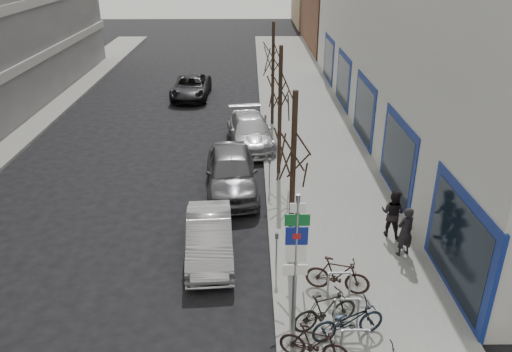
{
  "coord_description": "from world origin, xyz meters",
  "views": [
    {
      "loc": [
        1.39,
        -9.36,
        8.99
      ],
      "look_at": [
        1.58,
        5.68,
        2.0
      ],
      "focal_mm": 35.0,
      "sensor_mm": 36.0,
      "label": 1
    }
  ],
  "objects_px": {
    "meter_mid": "(270,171)",
    "parked_car_front": "(209,238)",
    "bike_mid_curb": "(348,318)",
    "bike_near_right": "(314,344)",
    "bike_mid_inner": "(325,310)",
    "bike_rack": "(346,308)",
    "tree_near": "(294,140)",
    "meter_back": "(265,125)",
    "lane_car": "(191,87)",
    "parked_car_mid": "(231,172)",
    "parked_car_back": "(250,131)",
    "pedestrian_near": "(405,232)",
    "tree_mid": "(280,81)",
    "tree_far": "(273,50)",
    "highway_sign_pole": "(296,264)",
    "meter_front": "(277,248)",
    "pedestrian_far": "(393,213)",
    "bike_far_inner": "(338,275)"
  },
  "relations": [
    {
      "from": "bike_rack",
      "to": "tree_near",
      "type": "height_order",
      "value": "tree_near"
    },
    {
      "from": "highway_sign_pole",
      "to": "bike_mid_inner",
      "type": "height_order",
      "value": "highway_sign_pole"
    },
    {
      "from": "highway_sign_pole",
      "to": "parked_car_mid",
      "type": "bearing_deg",
      "value": 101.53
    },
    {
      "from": "meter_back",
      "to": "pedestrian_far",
      "type": "height_order",
      "value": "pedestrian_far"
    },
    {
      "from": "meter_front",
      "to": "pedestrian_far",
      "type": "relative_size",
      "value": 0.76
    },
    {
      "from": "meter_mid",
      "to": "bike_far_inner",
      "type": "height_order",
      "value": "meter_mid"
    },
    {
      "from": "bike_near_right",
      "to": "bike_far_inner",
      "type": "distance_m",
      "value": 2.74
    },
    {
      "from": "tree_far",
      "to": "meter_mid",
      "type": "xyz_separation_m",
      "value": [
        -0.45,
        -8.0,
        -3.19
      ]
    },
    {
      "from": "bike_far_inner",
      "to": "parked_car_front",
      "type": "height_order",
      "value": "parked_car_front"
    },
    {
      "from": "bike_mid_curb",
      "to": "bike_near_right",
      "type": "bearing_deg",
      "value": 113.69
    },
    {
      "from": "bike_mid_inner",
      "to": "lane_car",
      "type": "distance_m",
      "value": 22.39
    },
    {
      "from": "tree_far",
      "to": "bike_near_right",
      "type": "distance_m",
      "value": 17.45
    },
    {
      "from": "bike_far_inner",
      "to": "bike_near_right",
      "type": "bearing_deg",
      "value": 176.13
    },
    {
      "from": "bike_rack",
      "to": "bike_near_right",
      "type": "distance_m",
      "value": 1.54
    },
    {
      "from": "tree_mid",
      "to": "bike_near_right",
      "type": "bearing_deg",
      "value": -88.69
    },
    {
      "from": "parked_car_front",
      "to": "parked_car_mid",
      "type": "height_order",
      "value": "parked_car_mid"
    },
    {
      "from": "parked_car_mid",
      "to": "parked_car_front",
      "type": "bearing_deg",
      "value": -100.9
    },
    {
      "from": "tree_near",
      "to": "parked_car_front",
      "type": "xyz_separation_m",
      "value": [
        -2.5,
        0.49,
        -3.44
      ]
    },
    {
      "from": "highway_sign_pole",
      "to": "bike_mid_inner",
      "type": "bearing_deg",
      "value": 31.78
    },
    {
      "from": "highway_sign_pole",
      "to": "parked_car_front",
      "type": "distance_m",
      "value": 4.95
    },
    {
      "from": "parked_car_mid",
      "to": "lane_car",
      "type": "bearing_deg",
      "value": 98.42
    },
    {
      "from": "tree_mid",
      "to": "bike_near_right",
      "type": "relative_size",
      "value": 3.28
    },
    {
      "from": "meter_front",
      "to": "tree_mid",
      "type": "bearing_deg",
      "value": 86.32
    },
    {
      "from": "meter_mid",
      "to": "meter_back",
      "type": "distance_m",
      "value": 5.5
    },
    {
      "from": "bike_mid_curb",
      "to": "parked_car_back",
      "type": "bearing_deg",
      "value": -6.35
    },
    {
      "from": "meter_back",
      "to": "lane_car",
      "type": "xyz_separation_m",
      "value": [
        -4.54,
        8.18,
        -0.23
      ]
    },
    {
      "from": "highway_sign_pole",
      "to": "meter_mid",
      "type": "relative_size",
      "value": 3.31
    },
    {
      "from": "highway_sign_pole",
      "to": "parked_car_front",
      "type": "xyz_separation_m",
      "value": [
        -2.3,
        4.0,
        -1.79
      ]
    },
    {
      "from": "meter_mid",
      "to": "lane_car",
      "type": "height_order",
      "value": "meter_mid"
    },
    {
      "from": "tree_mid",
      "to": "meter_front",
      "type": "height_order",
      "value": "tree_mid"
    },
    {
      "from": "tree_near",
      "to": "bike_mid_curb",
      "type": "bearing_deg",
      "value": -70.76
    },
    {
      "from": "bike_mid_curb",
      "to": "bike_mid_inner",
      "type": "height_order",
      "value": "bike_mid_curb"
    },
    {
      "from": "highway_sign_pole",
      "to": "bike_near_right",
      "type": "height_order",
      "value": "highway_sign_pole"
    },
    {
      "from": "bike_mid_inner",
      "to": "bike_rack",
      "type": "bearing_deg",
      "value": -101.82
    },
    {
      "from": "tree_near",
      "to": "parked_car_back",
      "type": "height_order",
      "value": "tree_near"
    },
    {
      "from": "tree_far",
      "to": "meter_front",
      "type": "bearing_deg",
      "value": -91.91
    },
    {
      "from": "parked_car_back",
      "to": "pedestrian_near",
      "type": "relative_size",
      "value": 3.01
    },
    {
      "from": "tree_near",
      "to": "parked_car_front",
      "type": "bearing_deg",
      "value": 168.88
    },
    {
      "from": "tree_near",
      "to": "meter_back",
      "type": "xyz_separation_m",
      "value": [
        -0.45,
        10.5,
        -3.19
      ]
    },
    {
      "from": "bike_far_inner",
      "to": "pedestrian_near",
      "type": "distance_m",
      "value": 2.99
    },
    {
      "from": "meter_back",
      "to": "bike_near_right",
      "type": "bearing_deg",
      "value": -87.29
    },
    {
      "from": "parked_car_back",
      "to": "lane_car",
      "type": "height_order",
      "value": "parked_car_back"
    },
    {
      "from": "parked_car_back",
      "to": "tree_near",
      "type": "bearing_deg",
      "value": -90.23
    },
    {
      "from": "tree_mid",
      "to": "bike_near_right",
      "type": "height_order",
      "value": "tree_mid"
    },
    {
      "from": "meter_mid",
      "to": "parked_car_front",
      "type": "xyz_separation_m",
      "value": [
        -2.05,
        -4.51,
        -0.25
      ]
    },
    {
      "from": "parked_car_back",
      "to": "meter_front",
      "type": "bearing_deg",
      "value": -92.94
    },
    {
      "from": "meter_front",
      "to": "bike_far_inner",
      "type": "bearing_deg",
      "value": -32.25
    },
    {
      "from": "bike_mid_curb",
      "to": "meter_back",
      "type": "bearing_deg",
      "value": -9.64
    },
    {
      "from": "lane_car",
      "to": "parked_car_mid",
      "type": "bearing_deg",
      "value": -76.17
    },
    {
      "from": "parked_car_front",
      "to": "pedestrian_far",
      "type": "xyz_separation_m",
      "value": [
        5.97,
        0.93,
        0.33
      ]
    }
  ]
}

